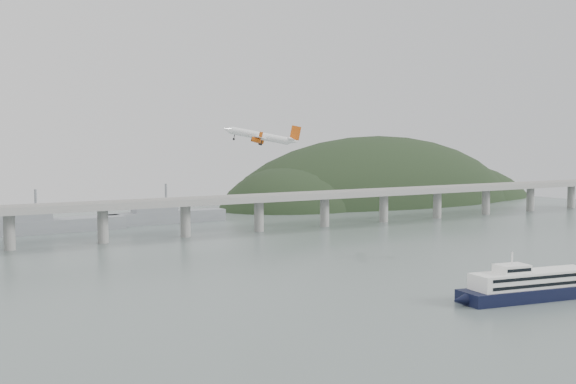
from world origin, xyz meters
TOP-DOWN VIEW (x-y plane):
  - ground at (0.00, 0.00)m, footprint 900.00×900.00m
  - bridge at (-1.15, 200.00)m, footprint 800.00×22.00m
  - headland at (285.18, 331.75)m, footprint 365.00×155.00m
  - ferry at (52.43, -27.65)m, footprint 94.03×27.68m
  - airliner at (17.82, 107.04)m, footprint 32.55×30.51m

SIDE VIEW (x-z plane):
  - headland at x=285.18m, z-range -97.34..58.66m
  - ground at x=0.00m, z-range 0.00..0.00m
  - ferry at x=52.43m, z-range -4.07..13.74m
  - bridge at x=-1.15m, z-range 5.70..29.60m
  - airliner at x=17.82m, z-range 54.00..64.05m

